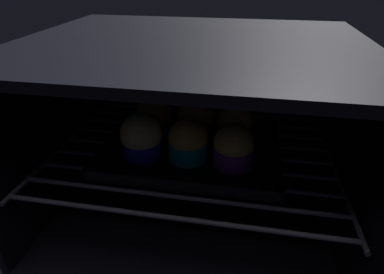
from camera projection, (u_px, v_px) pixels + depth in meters
The scene contains 9 objects.
oven_cavity at pixel (196, 126), 64.60cm from camera, with size 59.00×47.00×37.00cm.
oven_rack at pixel (193, 151), 62.65cm from camera, with size 54.80×42.00×0.80cm.
baking_tray at pixel (192, 149), 61.34cm from camera, with size 33.49×25.20×2.20cm.
muffin_row0_col0 at pixel (142, 137), 56.99cm from camera, with size 7.72×7.72×8.64cm.
muffin_row0_col1 at pixel (189, 141), 55.88cm from camera, with size 7.18×7.18×7.88cm.
muffin_row0_col2 at pixel (234, 147), 54.38cm from camera, with size 7.18×7.18×7.68cm.
muffin_row1_col0 at pixel (155, 117), 64.40cm from camera, with size 7.66×7.66×8.16cm.
muffin_row1_col1 at pixel (197, 119), 62.74cm from camera, with size 7.34×7.34×8.48cm.
muffin_row1_col2 at pixel (235, 124), 61.92cm from camera, with size 7.18×7.18×7.82cm.
Camera 1 is at (9.15, -30.23, 47.08)cm, focal length 29.03 mm.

